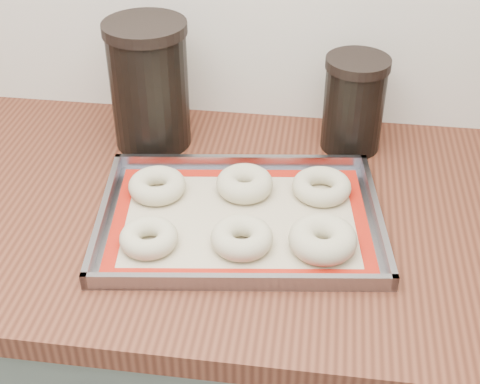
# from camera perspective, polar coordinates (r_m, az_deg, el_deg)

# --- Properties ---
(countertop) EXTENTS (3.06, 0.68, 0.04)m
(countertop) POSITION_cam_1_polar(r_m,az_deg,el_deg) (1.15, 12.26, -2.95)
(countertop) COLOR brown
(countertop) RESTS_ON cabinet
(baking_tray) EXTENTS (0.50, 0.39, 0.03)m
(baking_tray) POSITION_cam_1_polar(r_m,az_deg,el_deg) (1.10, -0.00, -2.25)
(baking_tray) COLOR gray
(baking_tray) RESTS_ON countertop
(baking_mat) EXTENTS (0.45, 0.34, 0.00)m
(baking_mat) POSITION_cam_1_polar(r_m,az_deg,el_deg) (1.10, -0.00, -2.33)
(baking_mat) COLOR #C6B793
(baking_mat) RESTS_ON baking_tray
(bagel_front_left) EXTENTS (0.12, 0.12, 0.03)m
(bagel_front_left) POSITION_cam_1_polar(r_m,az_deg,el_deg) (1.05, -7.79, -3.90)
(bagel_front_left) COLOR beige
(bagel_front_left) RESTS_ON baking_mat
(bagel_front_mid) EXTENTS (0.10, 0.10, 0.04)m
(bagel_front_mid) POSITION_cam_1_polar(r_m,az_deg,el_deg) (1.04, 0.16, -3.92)
(bagel_front_mid) COLOR beige
(bagel_front_mid) RESTS_ON baking_mat
(bagel_front_right) EXTENTS (0.11, 0.11, 0.04)m
(bagel_front_right) POSITION_cam_1_polar(r_m,az_deg,el_deg) (1.04, 7.08, -4.02)
(bagel_front_right) COLOR beige
(bagel_front_right) RESTS_ON baking_mat
(bagel_back_left) EXTENTS (0.11, 0.11, 0.03)m
(bagel_back_left) POSITION_cam_1_polar(r_m,az_deg,el_deg) (1.16, -7.08, 0.55)
(bagel_back_left) COLOR beige
(bagel_back_left) RESTS_ON baking_mat
(bagel_back_mid) EXTENTS (0.13, 0.13, 0.04)m
(bagel_back_mid) POSITION_cam_1_polar(r_m,az_deg,el_deg) (1.15, 0.40, 0.73)
(bagel_back_mid) COLOR beige
(bagel_back_mid) RESTS_ON baking_mat
(bagel_back_right) EXTENTS (0.12, 0.12, 0.03)m
(bagel_back_right) POSITION_cam_1_polar(r_m,az_deg,el_deg) (1.16, 6.97, 0.47)
(bagel_back_right) COLOR beige
(bagel_back_right) RESTS_ON baking_mat
(canister_left) EXTENTS (0.15, 0.15, 0.24)m
(canister_left) POSITION_cam_1_polar(r_m,az_deg,el_deg) (1.27, -7.75, 9.06)
(canister_left) COLOR black
(canister_left) RESTS_ON countertop
(canister_mid) EXTENTS (0.12, 0.12, 0.18)m
(canister_mid) POSITION_cam_1_polar(r_m,az_deg,el_deg) (1.28, 9.69, 7.46)
(canister_mid) COLOR black
(canister_mid) RESTS_ON countertop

